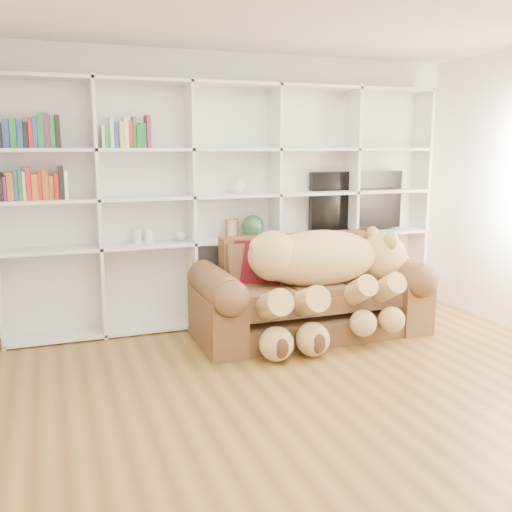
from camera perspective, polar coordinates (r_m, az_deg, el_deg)
name	(u,v)px	position (r m, az deg, el deg)	size (l,w,h in m)	color
floor	(341,417)	(4.00, 8.51, -15.64)	(5.00, 5.00, 0.00)	brown
wall_back	(228,189)	(5.91, -2.81, 6.72)	(5.00, 0.02, 2.70)	white
bookshelf	(209,195)	(5.71, -4.71, 6.11)	(4.43, 0.35, 2.40)	white
sofa	(309,298)	(5.51, 5.34, -4.20)	(2.19, 0.95, 0.92)	brown
teddy_bear	(324,270)	(5.30, 6.81, -1.40)	(1.77, 0.94, 1.03)	tan
throw_pillow	(257,264)	(5.39, 0.14, -0.80)	(0.43, 0.14, 0.43)	#500D14
gift_box	(416,312)	(6.10, 15.70, -5.45)	(0.26, 0.25, 0.21)	#C3521A
tv	(356,202)	(6.36, 9.97, 5.38)	(1.10, 0.18, 0.65)	black
picture_frame	(232,228)	(5.75, -2.40, 2.82)	(0.15, 0.03, 0.19)	brown
green_vase	(253,226)	(5.82, -0.31, 2.99)	(0.23, 0.23, 0.23)	#2A5235
figurine_tall	(137,236)	(5.55, -11.79, 1.95)	(0.07, 0.07, 0.14)	silver
figurine_short	(149,236)	(5.57, -10.65, 1.98)	(0.08, 0.08, 0.14)	silver
snow_globe	(180,236)	(5.62, -7.59, 2.02)	(0.10, 0.10, 0.10)	silver
shelf_vase	(238,185)	(5.73, -1.79, 7.12)	(0.17, 0.17, 0.17)	silver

